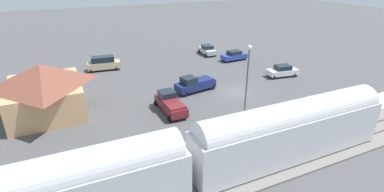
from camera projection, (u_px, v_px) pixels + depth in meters
name	position (u px, v px, depth m)	size (l,w,h in m)	color
ground_plane	(235.00, 93.00, 38.32)	(200.00, 200.00, 0.00)	#4C4C4F
railway_track	(320.00, 146.00, 26.66)	(4.80, 70.00, 0.30)	slate
platform	(289.00, 126.00, 29.96)	(3.20, 46.00, 0.30)	#B7B2A8
passenger_train	(189.00, 157.00, 20.51)	(2.93, 35.99, 4.98)	silver
station_building	(44.00, 88.00, 31.93)	(9.80, 8.19, 5.65)	tan
pedestrian_on_platform	(276.00, 124.00, 28.04)	(0.36, 0.36, 1.71)	brown
pedestrian_waiting_far	(326.00, 109.00, 31.02)	(0.36, 0.36, 1.71)	brown
pickup_maroon	(170.00, 103.00, 32.93)	(5.42, 2.52, 2.14)	maroon
sedan_blue	(234.00, 56.00, 51.20)	(2.06, 4.59, 1.74)	#283D9E
sedan_white	(283.00, 71.00, 43.65)	(2.47, 4.72, 1.74)	white
suv_tan	(104.00, 63.00, 46.28)	(2.47, 5.08, 2.22)	#C6B284
pickup_navy	(195.00, 84.00, 38.36)	(2.79, 5.64, 2.14)	navy
sedan_silver	(207.00, 50.00, 54.75)	(4.61, 2.51, 1.74)	silver
light_pole_near_platform	(247.00, 76.00, 28.89)	(0.44, 0.44, 8.26)	#515156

